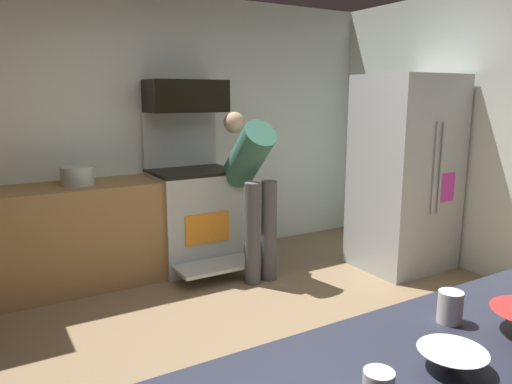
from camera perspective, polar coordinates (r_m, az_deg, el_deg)
name	(u,v)px	position (r m, az deg, el deg)	size (l,w,h in m)	color
ground_plane	(279,368)	(3.17, 2.69, -20.15)	(5.20, 4.80, 0.02)	#836B4C
wall_back	(148,131)	(4.84, -12.66, 7.01)	(5.20, 0.12, 2.60)	silver
lower_cabinet_run	(64,238)	(4.44, -21.84, -5.10)	(2.40, 0.60, 0.90)	olive
oven_range	(193,215)	(4.72, -7.47, -2.69)	(0.76, 0.99, 1.49)	#B4BBB5
microwave	(186,96)	(4.67, -8.30, 11.19)	(0.74, 0.38, 0.30)	black
refrigerator	(405,173)	(4.79, 17.23, 2.12)	(0.84, 0.75, 1.83)	#B3B9BA
person_cook	(252,180)	(4.31, -0.51, 1.45)	(0.31, 0.69, 1.50)	#4D4D4D
mixing_bowl_large	(452,360)	(1.51, 22.17, -17.91)	(0.19, 0.19, 0.06)	white
mug_tea	(450,307)	(1.77, 22.02, -12.52)	(0.08, 0.08, 0.11)	silver
stock_pot	(77,176)	(4.35, -20.40, 1.84)	(0.27, 0.27, 0.16)	#B9C3B7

